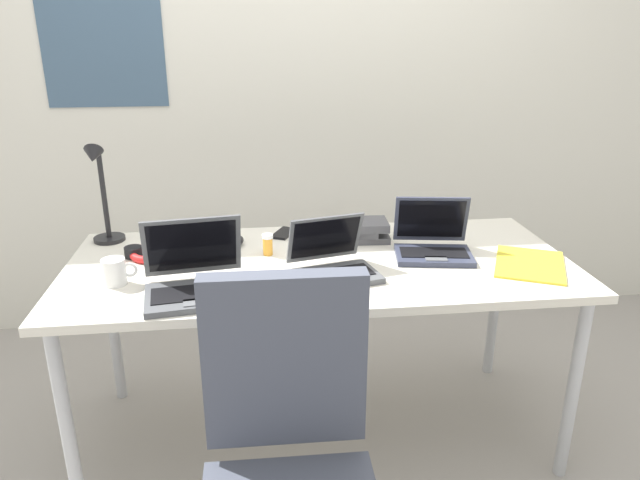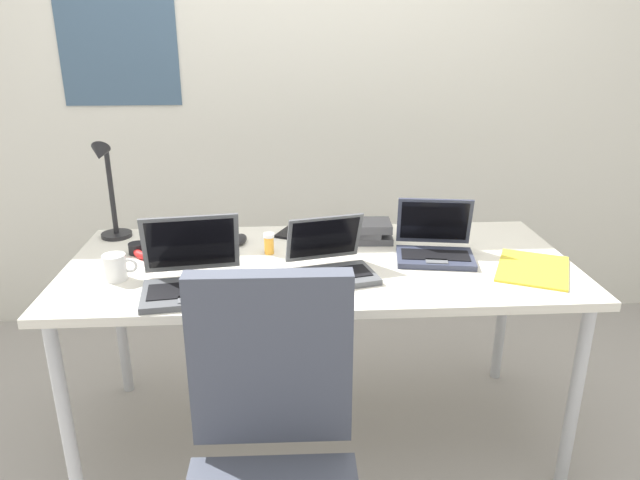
{
  "view_description": "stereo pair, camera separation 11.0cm",
  "coord_description": "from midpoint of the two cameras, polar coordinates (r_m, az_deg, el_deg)",
  "views": [
    {
      "loc": [
        -0.23,
        -1.94,
        1.53
      ],
      "look_at": [
        0.0,
        0.0,
        0.82
      ],
      "focal_mm": 32.87,
      "sensor_mm": 36.0,
      "label": 1
    },
    {
      "loc": [
        -0.12,
        -1.95,
        1.53
      ],
      "look_at": [
        0.0,
        0.0,
        0.82
      ],
      "focal_mm": 32.87,
      "sensor_mm": 36.0,
      "label": 2
    }
  ],
  "objects": [
    {
      "name": "ground_plane",
      "position": [
        2.49,
        1.34,
        -18.06
      ],
      "size": [
        12.0,
        12.0,
        0.0
      ],
      "primitive_type": "plane",
      "color": "gray"
    },
    {
      "name": "wall_back",
      "position": [
        3.06,
        -0.3,
        15.67
      ],
      "size": [
        6.0,
        0.13,
        2.6
      ],
      "color": "silver",
      "rests_on": "ground_plane"
    },
    {
      "name": "desk",
      "position": [
        2.13,
        1.48,
        -3.47
      ],
      "size": [
        1.8,
        0.8,
        0.74
      ],
      "color": "silver",
      "rests_on": "ground_plane"
    },
    {
      "name": "desk_lamp",
      "position": [
        2.39,
        -18.65,
        4.5
      ],
      "size": [
        0.12,
        0.18,
        0.4
      ],
      "color": "black",
      "rests_on": "desk"
    },
    {
      "name": "laptop_near_lamp",
      "position": [
        1.98,
        2.75,
        -2.39
      ],
      "size": [
        0.32,
        0.3,
        0.19
      ],
      "color": "#515459",
      "rests_on": "desk"
    },
    {
      "name": "laptop_back_right",
      "position": [
        2.19,
        12.54,
        -0.58
      ],
      "size": [
        0.31,
        0.28,
        0.2
      ],
      "color": "#33384C",
      "rests_on": "desk"
    },
    {
      "name": "laptop_far_corner",
      "position": [
        1.9,
        -10.69,
        -3.54
      ],
      "size": [
        0.35,
        0.32,
        0.23
      ],
      "color": "#515459",
      "rests_on": "desk"
    },
    {
      "name": "computer_mouse",
      "position": [
        2.29,
        -6.5,
        0.06
      ],
      "size": [
        0.07,
        0.1,
        0.03
      ],
      "primitive_type": "ellipsoid",
      "rotation": [
        0.0,
        0.0,
        -0.17
      ],
      "color": "black",
      "rests_on": "desk"
    },
    {
      "name": "cell_phone",
      "position": [
        2.39,
        -1.8,
        0.73
      ],
      "size": [
        0.12,
        0.15,
        0.01
      ],
      "primitive_type": "cube",
      "rotation": [
        0.0,
        0.0,
        -0.45
      ],
      "color": "black",
      "rests_on": "desk"
    },
    {
      "name": "headphones",
      "position": [
        2.25,
        -14.16,
        -0.86
      ],
      "size": [
        0.21,
        0.18,
        0.04
      ],
      "color": "red",
      "rests_on": "desk"
    },
    {
      "name": "pill_bottle",
      "position": [
        2.17,
        -3.54,
        -0.33
      ],
      "size": [
        0.04,
        0.04,
        0.08
      ],
      "color": "gold",
      "rests_on": "desk"
    },
    {
      "name": "book_stack",
      "position": [
        2.31,
        5.83,
        0.87
      ],
      "size": [
        0.21,
        0.18,
        0.08
      ],
      "color": "#4C4C51",
      "rests_on": "desk"
    },
    {
      "name": "paper_folder_center",
      "position": [
        2.18,
        21.38,
        -2.64
      ],
      "size": [
        0.34,
        0.38,
        0.01
      ],
      "primitive_type": "cube",
      "rotation": [
        0.0,
        0.0,
        -0.44
      ],
      "color": "gold",
      "rests_on": "desk"
    },
    {
      "name": "coffee_mug",
      "position": [
        2.04,
        -17.83,
        -2.55
      ],
      "size": [
        0.11,
        0.08,
        0.09
      ],
      "color": "white",
      "rests_on": "desk"
    }
  ]
}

